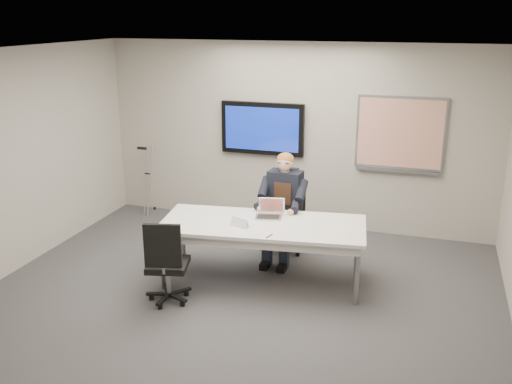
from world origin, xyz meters
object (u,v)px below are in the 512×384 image
(office_chair_near, at_px, (168,277))
(conference_table, at_px, (263,230))
(seated_person, at_px, (281,218))
(office_chair_far, at_px, (286,232))
(laptop, at_px, (270,212))

(office_chair_near, bearing_deg, conference_table, -148.95)
(office_chair_near, xyz_separation_m, seated_person, (0.91, 1.56, 0.26))
(conference_table, xyz_separation_m, seated_person, (0.05, 0.69, -0.09))
(conference_table, distance_m, office_chair_far, 1.01)
(office_chair_far, xyz_separation_m, seated_person, (-0.01, -0.25, 0.28))
(office_chair_far, height_order, office_chair_near, office_chair_near)
(conference_table, height_order, office_chair_far, office_chair_far)
(office_chair_near, distance_m, laptop, 1.51)
(conference_table, distance_m, laptop, 0.29)
(conference_table, bearing_deg, laptop, 77.91)
(conference_table, height_order, seated_person, seated_person)
(conference_table, relative_size, seated_person, 1.79)
(seated_person, bearing_deg, office_chair_far, 91.97)
(conference_table, xyz_separation_m, laptop, (0.02, 0.25, 0.14))
(office_chair_near, bearing_deg, office_chair_far, -131.24)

